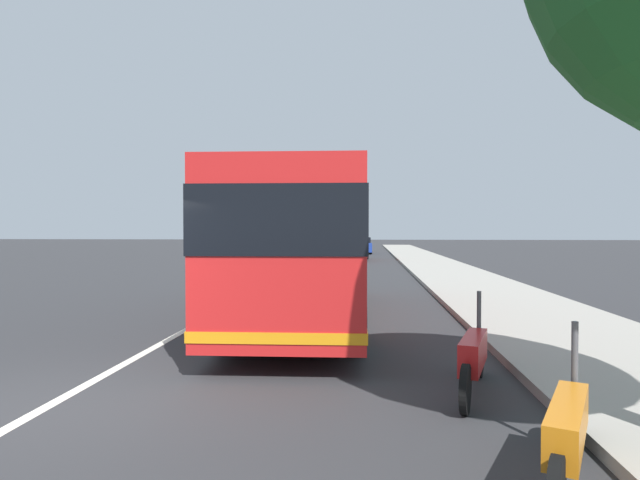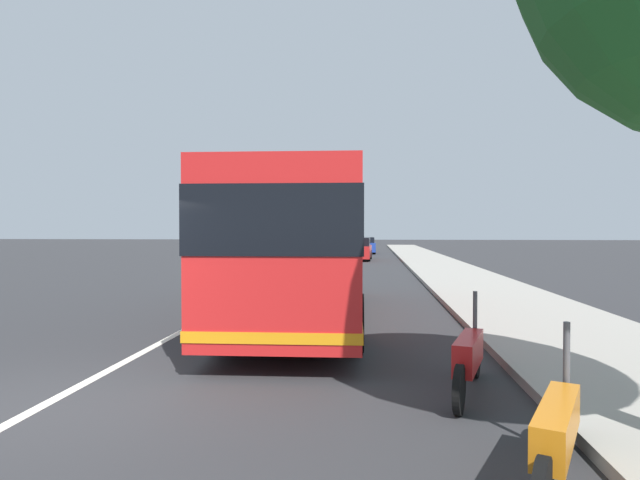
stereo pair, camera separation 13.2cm
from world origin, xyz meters
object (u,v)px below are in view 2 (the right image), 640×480
car_far_distant (357,249)px  coach_bus (306,242)px  motorcycle_nearest_curb (469,357)px  motorcycle_angled (557,434)px  car_oncoming (364,246)px  car_behind_bus (269,250)px

car_far_distant → coach_bus: bearing=-179.5°
motorcycle_nearest_curb → car_far_distant: car_far_distant is taller
motorcycle_angled → car_oncoming: 42.83m
coach_bus → car_far_distant: bearing=-3.1°
coach_bus → motorcycle_nearest_curb: (-5.41, -2.77, -1.35)m
coach_bus → car_behind_bus: (23.68, 5.54, -1.13)m
coach_bus → car_oncoming: coach_bus is taller
coach_bus → motorcycle_nearest_curb: 6.23m
motorcycle_nearest_curb → car_behind_bus: size_ratio=0.50×
coach_bus → motorcycle_nearest_curb: size_ratio=4.87×
car_behind_bus → car_oncoming: bearing=149.0°
car_far_distant → car_behind_bus: bearing=99.6°
car_oncoming → car_behind_bus: (-11.17, 6.38, -0.03)m
coach_bus → car_oncoming: 34.88m
car_behind_bus → car_far_distant: bearing=96.6°
motorcycle_angled → car_oncoming: (42.78, 2.18, 0.24)m
motorcycle_angled → motorcycle_nearest_curb: motorcycle_angled is taller
motorcycle_nearest_curb → car_oncoming: size_ratio=0.50×
car_behind_bus → coach_bus: bearing=11.9°
car_far_distant → motorcycle_nearest_curb: bearing=-174.0°
car_behind_bus → car_far_distant: (0.84, -6.07, 0.06)m
coach_bus → car_behind_bus: size_ratio=2.45×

